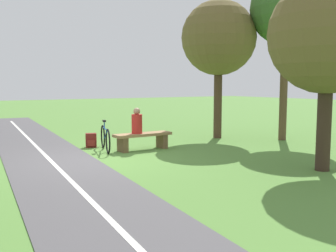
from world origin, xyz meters
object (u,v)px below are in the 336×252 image
(backpack, at_px, (91,140))
(tree_far_left, at_px, (219,39))
(tree_by_path, at_px, (328,36))
(tree_mid_field, at_px, (286,10))
(bicycle, at_px, (105,138))
(person_seated, at_px, (137,122))
(bench, at_px, (143,138))

(backpack, relative_size, tree_far_left, 0.09)
(tree_by_path, relative_size, tree_mid_field, 0.76)
(backpack, height_order, tree_by_path, tree_by_path)
(bicycle, relative_size, backpack, 3.91)
(tree_by_path, bearing_deg, person_seated, -63.24)
(tree_far_left, distance_m, tree_mid_field, 2.39)
(bench, xyz_separation_m, tree_far_left, (-3.46, -0.81, 3.15))
(bicycle, xyz_separation_m, tree_mid_field, (-6.02, 1.20, 4.00))
(backpack, relative_size, tree_by_path, 0.10)
(bicycle, distance_m, tree_far_left, 5.44)
(bench, xyz_separation_m, backpack, (1.12, -1.23, -0.13))
(tree_mid_field, bearing_deg, tree_far_left, -44.85)
(tree_mid_field, bearing_deg, bicycle, -11.28)
(tree_mid_field, bearing_deg, person_seated, -8.19)
(bench, relative_size, bicycle, 1.05)
(tree_far_left, relative_size, tree_mid_field, 0.86)
(person_seated, xyz_separation_m, tree_by_path, (-2.27, 4.50, 2.12))
(person_seated, distance_m, bicycle, 1.01)
(bicycle, distance_m, tree_mid_field, 7.32)
(bench, distance_m, tree_mid_field, 6.49)
(bench, bearing_deg, tree_far_left, -167.51)
(bicycle, distance_m, backpack, 0.81)
(bench, bearing_deg, tree_by_path, 114.03)
(person_seated, relative_size, backpack, 1.74)
(person_seated, xyz_separation_m, tree_mid_field, (-5.23, 0.75, 3.55))
(bicycle, relative_size, tree_by_path, 0.39)
(bench, bearing_deg, backpack, -48.63)
(bicycle, height_order, backpack, bicycle)
(person_seated, bearing_deg, tree_mid_field, 171.07)
(bicycle, bearing_deg, tree_by_path, 46.70)
(tree_by_path, bearing_deg, tree_far_left, -104.59)
(backpack, bearing_deg, person_seated, 126.77)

